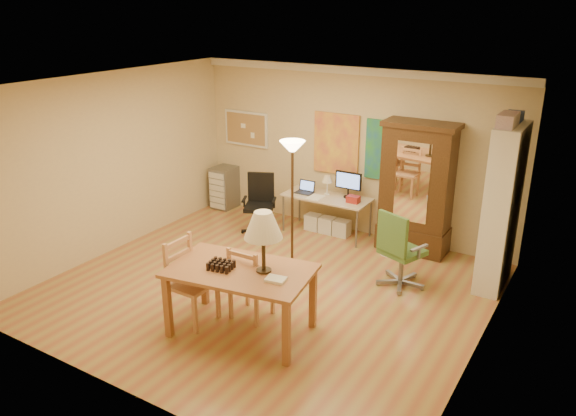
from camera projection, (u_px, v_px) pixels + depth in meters
The scene contains 16 objects.
floor at pixel (267, 289), 7.55m from camera, with size 5.50×5.50×0.00m, color #A8623B.
crown_molding at pixel (353, 70), 8.61m from camera, with size 5.50×0.08×0.12m, color white.
corkboard at pixel (246, 129), 10.01m from camera, with size 0.90×0.04×0.62m, color #AF7F52.
art_panel_left at pixel (336, 144), 9.15m from camera, with size 0.80×0.04×1.00m, color yellow.
art_panel_right at pixel (388, 151), 8.71m from camera, with size 0.75×0.04×0.95m, color #246A90.
dining_table at pixel (248, 258), 6.24m from camera, with size 1.74×1.21×1.51m.
ladder_chair_back at pixel (250, 285), 6.73m from camera, with size 0.44×0.42×0.94m.
ladder_chair_left at pixel (191, 284), 6.65m from camera, with size 0.47×0.49×1.04m.
torchiere_lamp at pixel (292, 168), 7.52m from camera, with size 0.35×0.35×1.91m.
computer_desk at pixel (329, 211), 9.23m from camera, with size 1.43×0.62×1.08m.
office_chair_black at pixel (260, 217), 9.31m from camera, with size 0.61×0.61×0.99m.
office_chair_green at pixel (399, 266), 7.54m from camera, with size 0.67×0.67×1.08m.
drawer_cart at pixel (224, 187), 10.42m from camera, with size 0.39×0.46×0.77m.
armoire at pixel (416, 197), 8.44m from camera, with size 1.09×0.52×2.01m.
bookshelf at pixel (501, 209), 7.29m from camera, with size 0.33×0.88×2.21m.
wastebin at pixel (390, 243), 8.53m from camera, with size 0.30×0.30×0.37m, color silver.
Camera 1 is at (3.74, -5.58, 3.63)m, focal length 35.00 mm.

